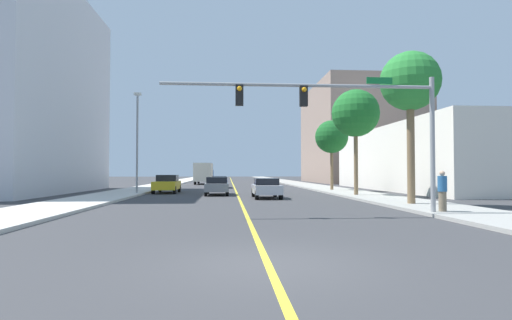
{
  "coord_description": "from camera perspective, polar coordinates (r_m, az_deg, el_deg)",
  "views": [
    {
      "loc": [
        -0.81,
        -8.02,
        1.84
      ],
      "look_at": [
        1.07,
        18.06,
        2.6
      ],
      "focal_mm": 28.03,
      "sensor_mm": 36.0,
      "label": 1
    }
  ],
  "objects": [
    {
      "name": "lane_marking_center",
      "position": [
        50.06,
        -3.19,
        -3.75
      ],
      "size": [
        0.16,
        144.0,
        0.01
      ],
      "primitive_type": "cube",
      "color": "yellow",
      "rests_on": "ground"
    },
    {
      "name": "delivery_truck",
      "position": [
        58.48,
        -7.45,
        -1.85
      ],
      "size": [
        2.55,
        7.75,
        3.03
      ],
      "rotation": [
        0.0,
        0.0,
        -0.02
      ],
      "color": "#194799",
      "rests_on": "ground"
    },
    {
      "name": "building_right_near",
      "position": [
        43.66,
        24.16,
        0.13
      ],
      "size": [
        11.83,
        26.78,
        6.18
      ],
      "primitive_type": "cube",
      "color": "silver",
      "rests_on": "ground"
    },
    {
      "name": "palm_near",
      "position": [
        23.21,
        21.14,
        10.21
      ],
      "size": [
        3.15,
        3.15,
        8.1
      ],
      "color": "brown",
      "rests_on": "sidewalk_right"
    },
    {
      "name": "sidewalk_left",
      "position": [
        50.78,
        -13.83,
        -3.6
      ],
      "size": [
        3.9,
        168.0,
        0.15
      ],
      "primitive_type": "cube",
      "color": "beige",
      "rests_on": "ground"
    },
    {
      "name": "car_blue",
      "position": [
        45.13,
        -5.27,
        -3.1
      ],
      "size": [
        1.86,
        4.21,
        1.31
      ],
      "rotation": [
        0.0,
        0.0,
        -0.0
      ],
      "color": "#1E389E",
      "rests_on": "ground"
    },
    {
      "name": "building_left_near",
      "position": [
        40.8,
        -31.83,
        8.57
      ],
      "size": [
        11.26,
        19.93,
        17.81
      ],
      "primitive_type": "cube",
      "color": "silver",
      "rests_on": "ground"
    },
    {
      "name": "car_gray",
      "position": [
        31.61,
        -5.6,
        -3.63
      ],
      "size": [
        1.85,
        4.6,
        1.41
      ],
      "rotation": [
        0.0,
        0.0,
        0.01
      ],
      "color": "slate",
      "rests_on": "ground"
    },
    {
      "name": "car_silver",
      "position": [
        27.63,
        1.48,
        -3.99
      ],
      "size": [
        1.84,
        4.06,
        1.37
      ],
      "rotation": [
        0.0,
        0.0,
        0.01
      ],
      "color": "#BCBCC1",
      "rests_on": "ground"
    },
    {
      "name": "building_right_far",
      "position": [
        71.56,
        14.39,
        3.53
      ],
      "size": [
        15.77,
        23.2,
        16.47
      ],
      "primitive_type": "cube",
      "color": "gray",
      "rests_on": "ground"
    },
    {
      "name": "ground",
      "position": [
        50.06,
        -3.19,
        -3.76
      ],
      "size": [
        192.0,
        192.0,
        0.0
      ],
      "primitive_type": "plane",
      "color": "#38383A"
    },
    {
      "name": "street_lamp",
      "position": [
        32.87,
        -16.59,
        3.12
      ],
      "size": [
        0.56,
        0.28,
        7.93
      ],
      "color": "gray",
      "rests_on": "sidewalk_left"
    },
    {
      "name": "traffic_signal_mast",
      "position": [
        17.08,
        12.57,
        7.0
      ],
      "size": [
        11.44,
        0.36,
        5.68
      ],
      "color": "gray",
      "rests_on": "sidewalk_right"
    },
    {
      "name": "sidewalk_right",
      "position": [
        51.07,
        7.38,
        -3.62
      ],
      "size": [
        3.9,
        168.0,
        0.15
      ],
      "primitive_type": "cube",
      "color": "#9E9B93",
      "rests_on": "ground"
    },
    {
      "name": "palm_mid",
      "position": [
        30.34,
        14.02,
        6.42
      ],
      "size": [
        3.48,
        3.48,
        7.71
      ],
      "color": "brown",
      "rests_on": "sidewalk_right"
    },
    {
      "name": "palm_far",
      "position": [
        37.96,
        10.74,
        3.22
      ],
      "size": [
        3.07,
        3.07,
        6.47
      ],
      "color": "brown",
      "rests_on": "sidewalk_right"
    },
    {
      "name": "car_yellow",
      "position": [
        35.25,
        -12.58,
        -3.33
      ],
      "size": [
        1.95,
        4.5,
        1.55
      ],
      "rotation": [
        0.0,
        0.0,
        3.15
      ],
      "color": "gold",
      "rests_on": "ground"
    },
    {
      "name": "pedestrian",
      "position": [
        18.82,
        25.06,
        -4.02
      ],
      "size": [
        0.38,
        0.38,
        1.73
      ],
      "rotation": [
        0.0,
        0.0,
        0.23
      ],
      "color": "#726651",
      "rests_on": "sidewalk_right"
    }
  ]
}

